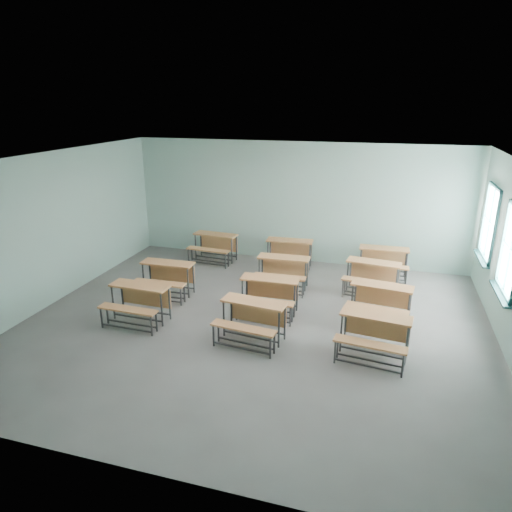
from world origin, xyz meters
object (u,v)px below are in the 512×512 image
Objects in this scene: desk_unit_r1c1 at (269,291)px; desk_unit_r3c0 at (214,243)px; desk_unit_r1c2 at (380,298)px; desk_unit_r2c1 at (283,268)px; desk_unit_r0c0 at (138,298)px; desk_unit_r0c1 at (252,316)px; desk_unit_r1c0 at (166,274)px; desk_unit_r3c2 at (384,258)px; desk_unit_r0c2 at (374,330)px; desk_unit_r2c2 at (372,273)px; desk_unit_r3c1 at (289,250)px.

desk_unit_r1c1 is 0.96× the size of desk_unit_r3c0.
desk_unit_r1c2 is 2.49m from desk_unit_r2c1.
desk_unit_r0c0 is 2.38m from desk_unit_r0c1.
desk_unit_r1c0 is 0.99× the size of desk_unit_r2c1.
desk_unit_r1c2 and desk_unit_r3c2 have the same top height.
desk_unit_r1c1 and desk_unit_r1c2 have the same top height.
desk_unit_r0c2 is 2.43m from desk_unit_r1c1.
desk_unit_r0c1 is 1.06× the size of desk_unit_r1c1.
desk_unit_r1c0 is 4.65m from desk_unit_r2c2.
desk_unit_r0c2 is 2.76m from desk_unit_r2c2.
desk_unit_r0c0 is 0.97× the size of desk_unit_r3c0.
desk_unit_r2c1 and desk_unit_r3c2 have the same top height.
desk_unit_r3c2 is at bearing 26.63° from desk_unit_r1c0.
desk_unit_r0c2 is 1.02× the size of desk_unit_r3c0.
desk_unit_r3c0 is at bearing 126.80° from desk_unit_r0c1.
desk_unit_r3c0 and desk_unit_r3c2 have the same top height.
desk_unit_r3c1 is at bearing 141.75° from desk_unit_r1c2.
desk_unit_r2c2 is at bearing -30.49° from desk_unit_r3c1.
desk_unit_r0c1 is at bearing -0.79° from desk_unit_r0c0.
desk_unit_r3c2 is at bearing -3.43° from desk_unit_r3c1.
desk_unit_r0c0 is 3.80m from desk_unit_r3c0.
desk_unit_r1c0 is at bearing 172.27° from desk_unit_r1c1.
desk_unit_r1c1 is (0.01, 1.17, 0.00)m from desk_unit_r0c1.
desk_unit_r0c1 is (2.38, -0.10, 0.00)m from desk_unit_r0c0.
desk_unit_r0c0 is at bearing -173.85° from desk_unit_r0c2.
desk_unit_r0c1 is 0.99× the size of desk_unit_r2c2.
desk_unit_r3c1 is (2.21, 3.81, 0.00)m from desk_unit_r0c0.
desk_unit_r0c2 and desk_unit_r1c0 have the same top height.
desk_unit_r0c2 and desk_unit_r2c1 have the same top height.
desk_unit_r1c2 is (4.60, 1.35, 0.00)m from desk_unit_r0c0.
desk_unit_r1c1 is 3.52m from desk_unit_r3c2.
desk_unit_r1c1 and desk_unit_r2c1 have the same top height.
desk_unit_r0c2 is at bearing -28.93° from desk_unit_r1c1.
desk_unit_r0c2 is at bearing -91.92° from desk_unit_r3c2.
desk_unit_r3c1 is at bearing 160.48° from desk_unit_r2c2.
desk_unit_r0c2 is 1.05× the size of desk_unit_r2c1.
desk_unit_r0c1 is at bearing -139.22° from desk_unit_r1c2.
desk_unit_r1c2 and desk_unit_r3c1 have the same top height.
desk_unit_r0c0 and desk_unit_r0c2 have the same top height.
desk_unit_r3c1 is 1.03× the size of desk_unit_r3c2.
desk_unit_r3c1 is (-0.15, 1.36, 0.00)m from desk_unit_r2c1.
desk_unit_r1c2 is 3.43m from desk_unit_r3c1.
desk_unit_r1c1 is at bearing -90.90° from desk_unit_r2c1.
desk_unit_r3c1 is at bearing 46.01° from desk_unit_r1c0.
desk_unit_r1c0 is at bearing -155.51° from desk_unit_r2c2.
desk_unit_r3c1 is at bearing 61.47° from desk_unit_r0c0.
desk_unit_r1c0 is 1.00× the size of desk_unit_r3c2.
desk_unit_r0c2 is 1.06× the size of desk_unit_r1c1.
desk_unit_r0c2 is 5.85m from desk_unit_r3c0.
desk_unit_r1c0 is 2.66m from desk_unit_r2c1.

